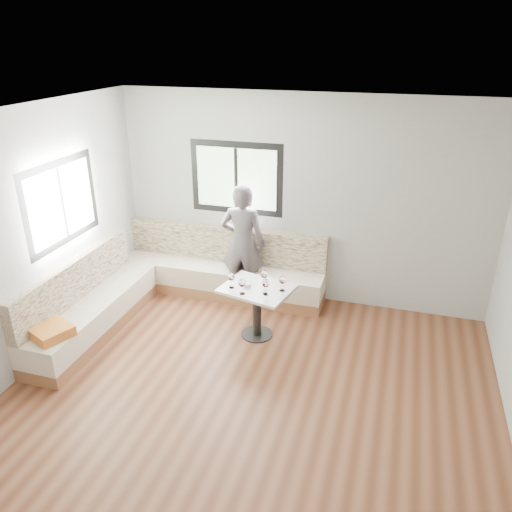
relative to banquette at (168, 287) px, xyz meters
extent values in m
cube|color=brown|center=(1.59, -1.62, -0.33)|extent=(5.00, 5.00, 0.01)
cube|color=white|center=(1.59, -1.62, 2.47)|extent=(5.00, 5.00, 0.01)
cube|color=#B7B7B2|center=(1.59, 0.88, 1.07)|extent=(5.00, 0.01, 2.80)
cube|color=#B7B7B2|center=(-0.91, -1.62, 1.07)|extent=(0.01, 5.00, 2.80)
cube|color=black|center=(0.69, 0.87, 1.32)|extent=(1.30, 0.02, 1.00)
cube|color=black|center=(-0.90, -0.72, 1.32)|extent=(0.02, 1.30, 1.00)
cube|color=brown|center=(0.54, 0.60, -0.25)|extent=(2.90, 0.55, 0.16)
cube|color=beige|center=(0.54, 0.60, -0.03)|extent=(2.90, 0.55, 0.29)
cube|color=#F6E7C1|center=(0.54, 0.81, 0.37)|extent=(2.90, 0.14, 0.50)
cube|color=brown|center=(-0.64, -0.80, -0.25)|extent=(0.55, 2.25, 0.16)
cube|color=beige|center=(-0.64, -0.80, -0.03)|extent=(0.55, 2.25, 0.29)
cube|color=#F6E7C1|center=(-0.84, -0.80, 0.37)|extent=(0.14, 2.25, 0.50)
cube|color=orange|center=(-0.58, -1.62, 0.18)|extent=(0.50, 0.50, 0.11)
cylinder|color=black|center=(1.33, -0.28, -0.32)|extent=(0.39, 0.39, 0.02)
cylinder|color=black|center=(1.33, -0.28, -0.02)|extent=(0.11, 0.11, 0.63)
cube|color=white|center=(1.33, -0.28, 0.31)|extent=(0.93, 0.79, 0.04)
imported|color=#4E474B|center=(0.87, 0.58, 0.50)|extent=(0.62, 0.42, 1.67)
cylinder|color=white|center=(1.20, -0.28, 0.35)|extent=(0.10, 0.10, 0.04)
sphere|color=black|center=(1.21, -0.27, 0.36)|extent=(0.02, 0.02, 0.02)
sphere|color=black|center=(1.18, -0.28, 0.36)|extent=(0.02, 0.02, 0.02)
sphere|color=black|center=(1.20, -0.30, 0.36)|extent=(0.02, 0.02, 0.02)
cylinder|color=white|center=(1.04, -0.37, 0.33)|extent=(0.06, 0.06, 0.01)
cylinder|color=white|center=(1.04, -0.37, 0.38)|extent=(0.01, 0.01, 0.09)
ellipsoid|color=white|center=(1.04, -0.37, 0.48)|extent=(0.09, 0.09, 0.11)
cylinder|color=#410613|center=(1.04, -0.37, 0.45)|extent=(0.06, 0.06, 0.02)
cylinder|color=white|center=(1.21, -0.48, 0.33)|extent=(0.06, 0.06, 0.01)
cylinder|color=white|center=(1.21, -0.48, 0.38)|extent=(0.01, 0.01, 0.09)
ellipsoid|color=white|center=(1.21, -0.48, 0.48)|extent=(0.09, 0.09, 0.11)
cylinder|color=#410613|center=(1.21, -0.48, 0.45)|extent=(0.06, 0.06, 0.02)
cylinder|color=white|center=(1.47, -0.41, 0.33)|extent=(0.06, 0.06, 0.01)
cylinder|color=white|center=(1.47, -0.41, 0.38)|extent=(0.01, 0.01, 0.09)
ellipsoid|color=white|center=(1.47, -0.41, 0.48)|extent=(0.09, 0.09, 0.11)
cylinder|color=#410613|center=(1.47, -0.41, 0.45)|extent=(0.06, 0.06, 0.02)
cylinder|color=white|center=(1.39, -0.19, 0.33)|extent=(0.06, 0.06, 0.01)
cylinder|color=white|center=(1.39, -0.19, 0.38)|extent=(0.01, 0.01, 0.09)
ellipsoid|color=white|center=(1.39, -0.19, 0.48)|extent=(0.09, 0.09, 0.11)
cylinder|color=#410613|center=(1.39, -0.19, 0.45)|extent=(0.06, 0.06, 0.02)
cylinder|color=white|center=(1.64, -0.27, 0.33)|extent=(0.06, 0.06, 0.01)
cylinder|color=white|center=(1.64, -0.27, 0.38)|extent=(0.01, 0.01, 0.09)
ellipsoid|color=white|center=(1.64, -0.27, 0.48)|extent=(0.09, 0.09, 0.11)
cylinder|color=#410613|center=(1.64, -0.27, 0.45)|extent=(0.06, 0.06, 0.02)
camera|label=1|loc=(2.85, -5.34, 3.11)|focal=35.00mm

